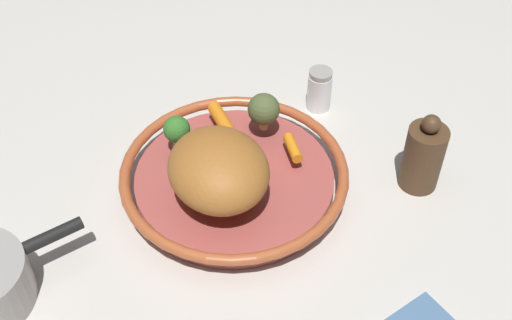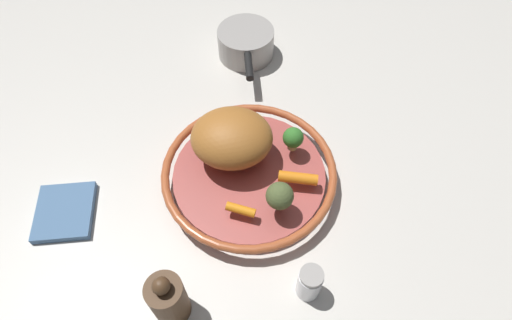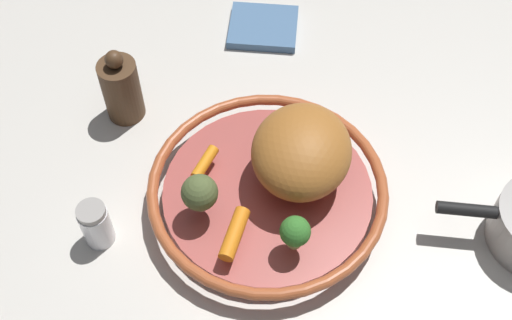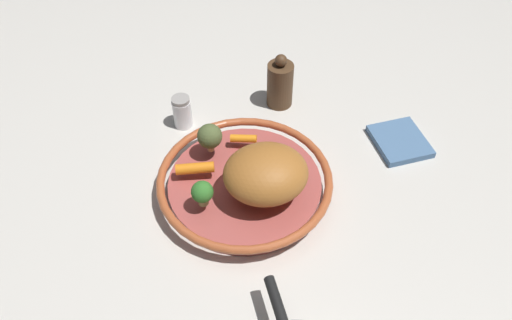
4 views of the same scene
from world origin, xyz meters
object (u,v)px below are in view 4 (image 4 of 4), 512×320
(dish_towel, at_px, (400,141))
(salt_shaker, at_px, (182,112))
(baby_carrot_left, at_px, (244,139))
(roast_chicken_piece, at_px, (266,174))
(serving_bowl, at_px, (245,184))
(pepper_mill, at_px, (280,84))
(broccoli_floret_mid, at_px, (210,136))
(broccoli_floret_small, at_px, (202,192))
(baby_carrot_back, at_px, (195,168))

(dish_towel, bearing_deg, salt_shaker, -123.78)
(baby_carrot_left, bearing_deg, roast_chicken_piece, -7.81)
(serving_bowl, height_order, pepper_mill, pepper_mill)
(baby_carrot_left, height_order, pepper_mill, pepper_mill)
(pepper_mill, bearing_deg, broccoli_floret_mid, -62.32)
(roast_chicken_piece, height_order, baby_carrot_left, roast_chicken_piece)
(roast_chicken_piece, bearing_deg, dish_towel, 93.57)
(serving_bowl, height_order, broccoli_floret_small, broccoli_floret_small)
(baby_carrot_left, height_order, broccoli_floret_mid, broccoli_floret_mid)
(serving_bowl, xyz_separation_m, pepper_mill, (-0.19, 0.17, 0.03))
(broccoli_floret_mid, bearing_deg, baby_carrot_back, -50.05)
(roast_chicken_piece, bearing_deg, baby_carrot_back, -134.52)
(broccoli_floret_mid, bearing_deg, broccoli_floret_small, -28.64)
(broccoli_floret_small, xyz_separation_m, dish_towel, (0.00, 0.41, -0.07))
(pepper_mill, bearing_deg, dish_towel, 35.70)
(broccoli_floret_mid, distance_m, salt_shaker, 0.14)
(serving_bowl, distance_m, salt_shaker, 0.22)
(serving_bowl, xyz_separation_m, broccoli_floret_small, (0.02, -0.09, 0.05))
(salt_shaker, distance_m, pepper_mill, 0.21)
(broccoli_floret_mid, bearing_deg, pepper_mill, 117.68)
(broccoli_floret_mid, bearing_deg, baby_carrot_left, 83.47)
(roast_chicken_piece, height_order, pepper_mill, roast_chicken_piece)
(roast_chicken_piece, bearing_deg, pepper_mill, 146.71)
(baby_carrot_back, bearing_deg, dish_towel, 79.87)
(baby_carrot_back, xyz_separation_m, pepper_mill, (-0.14, 0.25, -0.00))
(salt_shaker, bearing_deg, serving_bowl, 9.20)
(baby_carrot_back, bearing_deg, broccoli_floret_small, -10.99)
(roast_chicken_piece, relative_size, baby_carrot_left, 2.93)
(baby_carrot_left, relative_size, broccoli_floret_mid, 0.85)
(serving_bowl, height_order, baby_carrot_left, baby_carrot_left)
(baby_carrot_back, distance_m, dish_towel, 0.41)
(broccoli_floret_mid, distance_m, dish_towel, 0.38)
(roast_chicken_piece, xyz_separation_m, dish_towel, (-0.02, 0.31, -0.08))
(serving_bowl, relative_size, salt_shaker, 4.48)
(broccoli_floret_mid, bearing_deg, salt_shaker, -176.78)
(serving_bowl, bearing_deg, broccoli_floret_mid, -161.97)
(baby_carrot_left, xyz_separation_m, dish_towel, (0.10, 0.29, -0.04))
(serving_bowl, distance_m, roast_chicken_piece, 0.08)
(baby_carrot_back, xyz_separation_m, broccoli_floret_small, (0.07, -0.01, 0.02))
(dish_towel, bearing_deg, baby_carrot_left, -109.41)
(serving_bowl, distance_m, baby_carrot_back, 0.09)
(baby_carrot_back, bearing_deg, baby_carrot_left, 105.97)
(serving_bowl, xyz_separation_m, roast_chicken_piece, (0.04, 0.02, 0.06))
(broccoli_floret_small, xyz_separation_m, pepper_mill, (-0.21, 0.26, -0.02))
(baby_carrot_back, relative_size, salt_shaker, 0.96)
(broccoli_floret_small, height_order, broccoli_floret_mid, broccoli_floret_mid)
(broccoli_floret_small, xyz_separation_m, salt_shaker, (-0.24, 0.05, -0.04))
(baby_carrot_left, distance_m, pepper_mill, 0.18)
(baby_carrot_left, distance_m, baby_carrot_back, 0.11)
(salt_shaker, bearing_deg, baby_carrot_left, 26.83)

